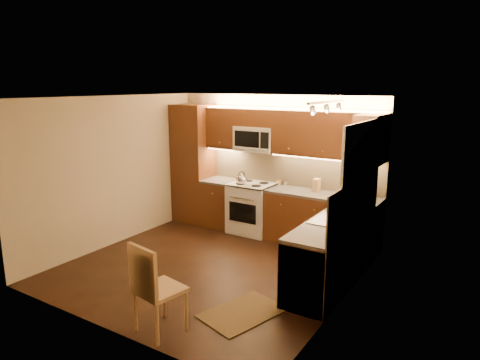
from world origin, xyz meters
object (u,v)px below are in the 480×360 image
Objects in this scene: kettle at (241,178)px; knife_block at (316,185)px; sink at (337,213)px; dining_chair at (160,287)px; microwave at (256,139)px; stove at (252,208)px; toaster_oven at (357,189)px; soap_bottle at (360,209)px.

kettle is 1.34m from knife_block.
sink is at bearing -11.03° from kettle.
microwave is at bearing 114.21° from dining_chair.
microwave is 3.20× the size of kettle.
stove is 4.24× the size of knife_block.
microwave is 0.73× the size of dining_chair.
stove is 1.31m from knife_block.
knife_block is at bearing 171.09° from toaster_oven.
toaster_oven is 0.70m from knife_block.
knife_block reaches higher than stove.
stove is at bearing 150.64° from sink.
kettle reaches higher than knife_block.
sink is at bearing 73.46° from dining_chair.
soap_bottle reaches higher than stove.
toaster_oven is (1.88, 0.01, -0.69)m from microwave.
dining_chair is at bearing -76.60° from microwave.
toaster_oven is 1.99× the size of knife_block.
microwave is 2.00m from toaster_oven.
stove is 1.97m from toaster_oven.
dining_chair is at bearing -107.75° from soap_bottle.
dining_chair is (-1.04, -3.52, -0.51)m from toaster_oven.
kettle and toaster_oven have the same top height.
kettle is 0.55× the size of toaster_oven.
kettle is at bearing -179.83° from toaster_oven.
kettle is (-0.13, -0.29, -0.68)m from microwave.
stove is at bearing 63.65° from kettle.
microwave is 3.51× the size of knife_block.
soap_bottle is at bearing 71.64° from dining_chair.
soap_bottle is at bearing 47.86° from sink.
soap_bottle is (2.24, -0.86, 0.54)m from stove.
kettle is at bearing -169.81° from knife_block.
stove is 3.87× the size of kettle.
sink reaches higher than dining_chair.
kettle is at bearing 174.86° from soap_bottle.
microwave is at bearing 177.79° from knife_block.
dining_chair is at bearing -76.08° from stove.
sink is 3.97× the size of knife_block.
dining_chair reaches higher than stove.
sink is at bearing -120.73° from soap_bottle.
sink is 0.36m from soap_bottle.
sink is at bearing -60.45° from knife_block.
stove is 2.35m from sink.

